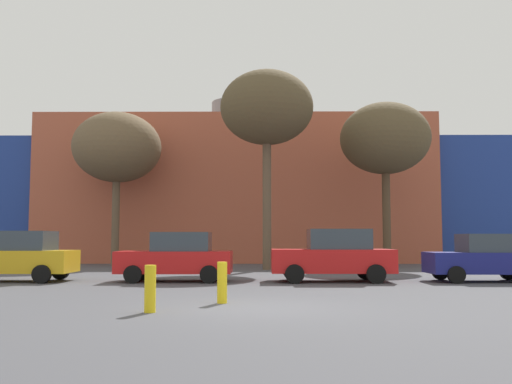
# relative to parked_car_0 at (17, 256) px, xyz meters

# --- Properties ---
(ground_plane) EXTENTS (200.00, 200.00, 0.00)m
(ground_plane) POSITION_rel_parked_car_0_xyz_m (8.78, -7.72, -0.91)
(ground_plane) COLOR #47474C
(building_backdrop) EXTENTS (39.58, 12.07, 11.56)m
(building_backdrop) POSITION_rel_parked_car_0_xyz_m (7.31, 20.39, 3.71)
(building_backdrop) COLOR #B2563D
(building_backdrop) RESTS_ON ground_plane
(parked_car_0) EXTENTS (4.22, 2.07, 1.83)m
(parked_car_0) POSITION_rel_parked_car_0_xyz_m (0.00, 0.00, 0.00)
(parked_car_0) COLOR gold
(parked_car_0) RESTS_ON ground_plane
(parked_car_1) EXTENTS (4.12, 2.02, 1.78)m
(parked_car_1) POSITION_rel_parked_car_0_xyz_m (5.85, 0.00, -0.02)
(parked_car_1) COLOR red
(parked_car_1) RESTS_ON ground_plane
(parked_car_2) EXTENTS (4.38, 2.15, 1.90)m
(parked_car_2) POSITION_rel_parked_car_0_xyz_m (11.55, 0.00, 0.03)
(parked_car_2) COLOR red
(parked_car_2) RESTS_ON ground_plane
(parked_car_3) EXTENTS (3.97, 1.95, 1.72)m
(parked_car_3) POSITION_rel_parked_car_0_xyz_m (17.02, 0.00, -0.05)
(parked_car_3) COLOR navy
(parked_car_3) RESTS_ON ground_plane
(bare_tree_0) EXTENTS (4.77, 4.77, 10.17)m
(bare_tree_0) POSITION_rel_parked_car_0_xyz_m (9.23, 7.81, 7.28)
(bare_tree_0) COLOR brown
(bare_tree_0) RESTS_ON ground_plane
(bare_tree_1) EXTENTS (4.87, 4.87, 8.94)m
(bare_tree_1) POSITION_rel_parked_car_0_xyz_m (15.69, 9.71, 6.04)
(bare_tree_1) COLOR brown
(bare_tree_1) RESTS_ON ground_plane
(bare_tree_2) EXTENTS (5.08, 5.08, 8.85)m
(bare_tree_2) POSITION_rel_parked_car_0_xyz_m (0.61, 11.54, 5.87)
(bare_tree_2) COLOR brown
(bare_tree_2) RESTS_ON ground_plane
(bollard_yellow_0) EXTENTS (0.24, 0.24, 0.99)m
(bollard_yellow_0) POSITION_rel_parked_car_0_xyz_m (6.55, -8.56, -0.41)
(bollard_yellow_0) COLOR yellow
(bollard_yellow_0) RESTS_ON ground_plane
(bollard_yellow_1) EXTENTS (0.24, 0.24, 0.99)m
(bollard_yellow_1) POSITION_rel_parked_car_0_xyz_m (7.96, -6.85, -0.41)
(bollard_yellow_1) COLOR yellow
(bollard_yellow_1) RESTS_ON ground_plane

